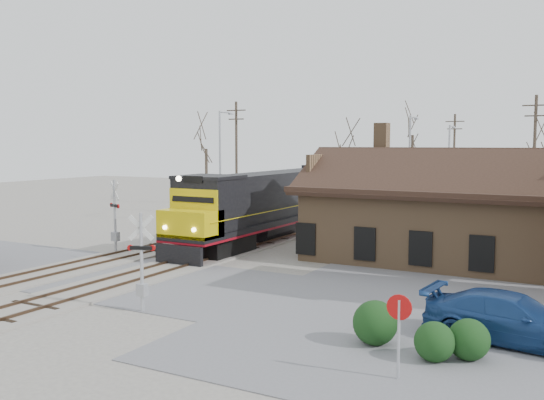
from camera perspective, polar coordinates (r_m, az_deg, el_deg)
The scene contains 25 objects.
ground at distance 30.83m, azimuth -12.76°, elevation -7.25°, with size 140.00×140.00×0.00m, color #A19C91.
road at distance 30.83m, azimuth -12.76°, elevation -7.22°, with size 60.00×9.00×0.03m, color slate.
parking_lot at distance 27.38m, azimuth 23.91°, elevation -9.15°, with size 22.00×26.00×0.03m, color slate.
track_main at distance 43.00m, azimuth 0.60°, elevation -3.45°, with size 3.40×90.00×0.24m.
track_siding at distance 45.27m, azimuth -4.43°, elevation -3.02°, with size 3.40×90.00×0.24m.
depot at distance 35.67m, azimuth 15.50°, elevation -1.68°, with size 15.20×9.31×7.90m.
locomotive_lead at distance 41.62m, azimuth -0.19°, elevation -0.29°, with size 3.27×21.90×4.87m.
locomotive_trailing at distance 61.90m, azimuth 9.78°, elevation 1.49°, with size 3.27×21.90×4.60m.
crossbuck_near at distance 24.52m, azimuth -12.16°, elevation -6.05°, with size 1.06×0.54×3.96m.
crossbuck_far at distance 37.96m, azimuth -14.56°, elevation -1.76°, with size 1.20×0.57×4.46m.
do_not_enter_sign at distance 17.66m, azimuth 11.87°, elevation -11.12°, with size 0.73×0.08×2.46m.
parked_car at distance 22.04m, azimuth 21.65°, elevation -10.36°, with size 2.35×5.78×1.68m, color navy.
hedge_a at distance 20.71m, azimuth 9.69°, elevation -11.33°, with size 1.49×1.49×1.49m, color black.
hedge_b at distance 19.62m, azimuth 15.05°, elevation -12.77°, with size 1.24×1.24×1.24m, color black.
hedge_c at distance 20.04m, azimuth 18.04°, elevation -12.39°, with size 1.29×1.29×1.29m, color black.
streetlight_a at distance 50.69m, azimuth -4.82°, elevation 3.70°, with size 0.25×2.04×9.32m.
streetlight_b at distance 48.11m, azimuth 12.85°, elevation 3.16°, with size 0.25×2.04×8.77m.
streetlight_c at distance 58.02m, azimuth 16.33°, elevation 3.21°, with size 0.25×2.04×8.31m.
utility_pole_a at distance 56.23m, azimuth -3.37°, elevation 4.14°, with size 2.00×0.24×10.46m.
utility_pole_b at distance 68.56m, azimuth 16.75°, elevation 3.86°, with size 2.00×0.24×9.79m.
utility_pole_c at distance 51.13m, azimuth 23.43°, elevation 3.53°, with size 2.00×0.24×10.36m.
tree_a at distance 66.44m, azimuth -6.22°, elevation 5.67°, with size 4.04×4.04×9.89m.
tree_b at distance 63.01m, azimuth 7.10°, elevation 5.04°, with size 3.64×3.64×8.92m.
tree_c at distance 70.64m, azimuth 13.12°, elevation 6.99°, with size 5.05×5.05×12.38m.
tree_d at distance 64.06m, azimuth 23.90°, elevation 5.37°, with size 4.12×4.12×10.08m.
Camera 1 is at (20.01, -22.48, 6.67)m, focal length 40.00 mm.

